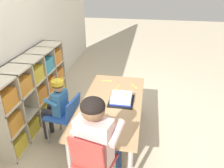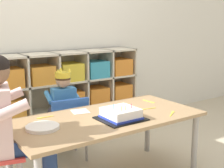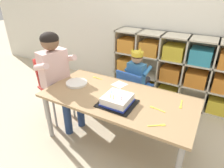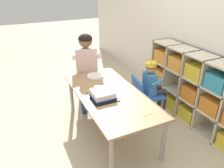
# 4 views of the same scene
# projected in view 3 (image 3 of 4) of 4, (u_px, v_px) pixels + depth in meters

# --- Properties ---
(ground) EXTENTS (16.00, 16.00, 0.00)m
(ground) POSITION_uv_depth(u_px,v_px,m) (117.00, 140.00, 2.13)
(ground) COLOR beige
(classroom_back_wall) EXTENTS (6.99, 0.10, 2.62)m
(classroom_back_wall) POSITION_uv_depth(u_px,v_px,m) (166.00, 1.00, 2.56)
(classroom_back_wall) COLOR silver
(classroom_back_wall) RESTS_ON ground
(storage_cubby_shelf) EXTENTS (1.65, 0.32, 0.93)m
(storage_cubby_shelf) POSITION_uv_depth(u_px,v_px,m) (172.00, 70.00, 2.68)
(storage_cubby_shelf) COLOR beige
(storage_cubby_shelf) RESTS_ON ground
(activity_table) EXTENTS (1.46, 0.71, 0.55)m
(activity_table) POSITION_uv_depth(u_px,v_px,m) (118.00, 102.00, 1.90)
(activity_table) COLOR #A37F56
(activity_table) RESTS_ON ground
(classroom_chair_blue) EXTENTS (0.40, 0.39, 0.61)m
(classroom_chair_blue) POSITION_uv_depth(u_px,v_px,m) (133.00, 87.00, 2.40)
(classroom_chair_blue) COLOR blue
(classroom_chair_blue) RESTS_ON ground
(child_with_crown) EXTENTS (0.32, 0.32, 0.85)m
(child_with_crown) POSITION_uv_depth(u_px,v_px,m) (138.00, 73.00, 2.41)
(child_with_crown) COLOR #3D7FBC
(child_with_crown) RESTS_ON ground
(classroom_chair_adult_side) EXTENTS (0.37, 0.38, 0.78)m
(classroom_chair_adult_side) POSITION_uv_depth(u_px,v_px,m) (53.00, 83.00, 2.29)
(classroom_chair_adult_side) COLOR red
(classroom_chair_adult_side) RESTS_ON ground
(adult_helper_seated) EXTENTS (0.47, 0.45, 1.08)m
(adult_helper_seated) POSITION_uv_depth(u_px,v_px,m) (57.00, 70.00, 2.13)
(adult_helper_seated) COLOR beige
(adult_helper_seated) RESTS_ON ground
(birthday_cake_on_tray) EXTENTS (0.32, 0.29, 0.12)m
(birthday_cake_on_tray) POSITION_uv_depth(u_px,v_px,m) (117.00, 100.00, 1.75)
(birthday_cake_on_tray) COLOR black
(birthday_cake_on_tray) RESTS_ON activity_table
(paper_plate_stack) EXTENTS (0.23, 0.23, 0.02)m
(paper_plate_stack) POSITION_uv_depth(u_px,v_px,m) (77.00, 83.00, 2.10)
(paper_plate_stack) COLOR white
(paper_plate_stack) RESTS_ON activity_table
(paper_napkin_square) EXTENTS (0.16, 0.16, 0.00)m
(paper_napkin_square) POSITION_uv_depth(u_px,v_px,m) (119.00, 85.00, 2.10)
(paper_napkin_square) COLOR white
(paper_napkin_square) RESTS_ON activity_table
(fork_beside_plate_stack) EXTENTS (0.03, 0.14, 0.00)m
(fork_beside_plate_stack) POSITION_uv_depth(u_px,v_px,m) (181.00, 105.00, 1.75)
(fork_beside_plate_stack) COLOR yellow
(fork_beside_plate_stack) RESTS_ON activity_table
(fork_near_child_seat) EXTENTS (0.13, 0.02, 0.00)m
(fork_near_child_seat) POSITION_uv_depth(u_px,v_px,m) (97.00, 78.00, 2.24)
(fork_near_child_seat) COLOR yellow
(fork_near_child_seat) RESTS_ON activity_table
(fork_scattered_mid_table) EXTENTS (0.12, 0.09, 0.00)m
(fork_scattered_mid_table) POSITION_uv_depth(u_px,v_px,m) (158.00, 125.00, 1.50)
(fork_scattered_mid_table) COLOR yellow
(fork_scattered_mid_table) RESTS_ON activity_table
(fork_near_cake_tray) EXTENTS (0.14, 0.04, 0.00)m
(fork_near_cake_tray) POSITION_uv_depth(u_px,v_px,m) (156.00, 109.00, 1.69)
(fork_near_cake_tray) COLOR yellow
(fork_near_cake_tray) RESTS_ON activity_table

